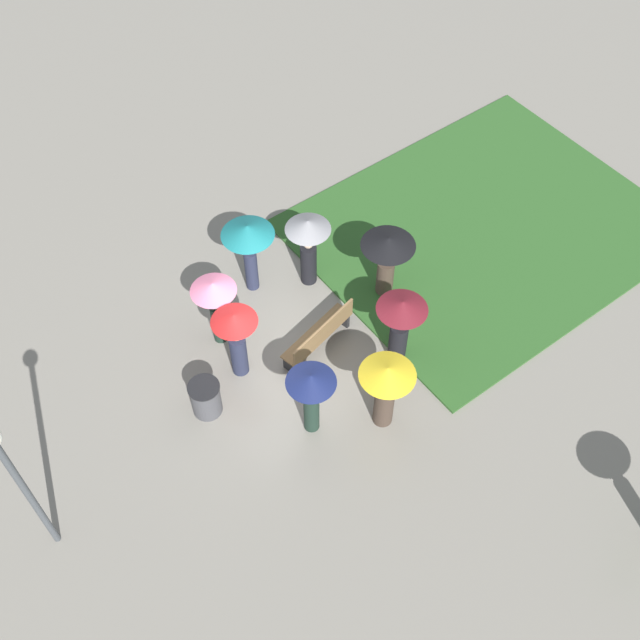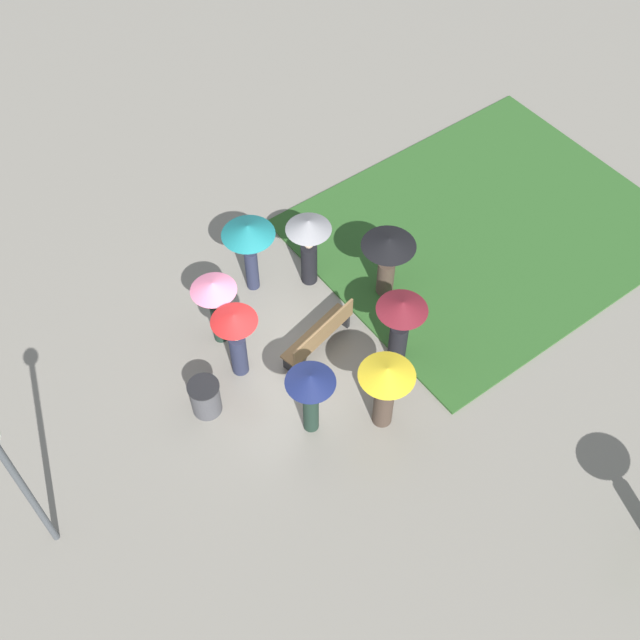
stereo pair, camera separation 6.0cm
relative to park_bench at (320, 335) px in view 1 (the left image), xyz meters
name	(u,v)px [view 1 (the left image)]	position (x,y,z in m)	size (l,w,h in m)	color
ground_plane	(275,351)	(0.80, -0.50, -0.47)	(90.00, 90.00, 0.00)	gray
lawn_patch_near	(484,229)	(-5.27, -0.43, -0.44)	(8.20, 6.69, 0.06)	#2D5B26
park_bench	(320,335)	(0.00, 0.00, 0.00)	(1.90, 0.82, 0.90)	brown
lamp_post	(16,475)	(6.36, 0.55, 2.07)	(0.32, 0.32, 3.89)	#474C51
trash_bin	(206,398)	(2.72, -0.14, -0.05)	(0.64, 0.64, 0.83)	#4C4C51
crowd_person_grey	(308,240)	(-0.96, -1.69, 0.84)	(1.00, 1.00, 1.90)	black
crowd_person_navy	(311,391)	(1.27, 1.43, 0.83)	(0.96, 0.96, 1.81)	#1E3328
crowd_person_teal	(248,240)	(0.17, -2.30, 1.06)	(1.15, 1.15, 1.94)	#282D47
crowd_person_red	(236,334)	(1.65, -0.55, 0.78)	(0.94, 0.94, 1.87)	#282D47
crowd_person_yellow	(386,385)	(0.04, 2.15, 0.78)	(1.09, 1.09, 1.82)	#47382D
crowd_person_maroon	(401,320)	(-1.19, 1.12, 0.77)	(1.04, 1.04, 1.81)	black
crowd_person_black	(387,254)	(-2.10, -0.39, 0.79)	(1.18, 1.18, 1.75)	#47382D
crowd_person_pink	(215,299)	(1.54, -1.49, 0.86)	(0.95, 0.95, 1.83)	#1E3328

